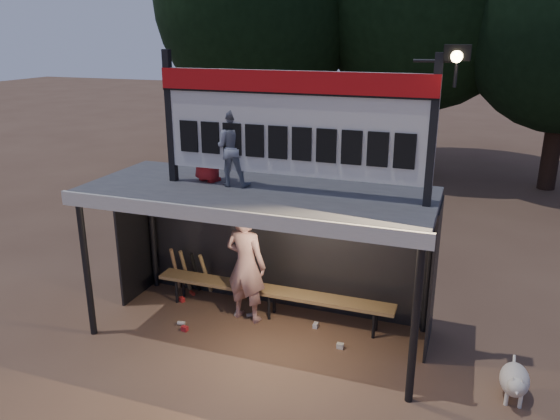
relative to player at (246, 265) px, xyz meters
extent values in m
plane|color=brown|center=(0.35, -0.34, -0.94)|extent=(80.00, 80.00, 0.00)
imported|color=silver|center=(0.00, 0.00, 0.00)|extent=(0.74, 0.54, 1.88)
imported|color=gray|center=(-0.06, -0.28, 1.94)|extent=(0.60, 0.49, 1.12)
imported|color=maroon|center=(-0.50, -0.18, 1.92)|extent=(0.62, 0.52, 1.08)
cube|color=#424244|center=(0.35, -0.34, 1.32)|extent=(5.00, 2.00, 0.12)
cube|color=silver|center=(0.35, -1.36, 1.28)|extent=(5.10, 0.06, 0.20)
cylinder|color=black|center=(-2.05, -1.24, 0.16)|extent=(0.10, 0.10, 2.20)
cylinder|color=black|center=(2.75, -1.24, 0.16)|extent=(0.10, 0.10, 2.20)
cylinder|color=black|center=(-2.05, 0.56, 0.16)|extent=(0.10, 0.10, 2.20)
cylinder|color=black|center=(2.75, 0.56, 0.16)|extent=(0.10, 0.10, 2.20)
cube|color=black|center=(0.35, 0.66, 0.16)|extent=(5.00, 0.04, 2.20)
cube|color=black|center=(-2.15, 0.16, 0.16)|extent=(0.04, 1.00, 2.20)
cube|color=black|center=(2.85, 0.16, 0.16)|extent=(0.04, 1.00, 2.20)
cylinder|color=black|center=(0.35, 0.66, 1.21)|extent=(5.00, 0.06, 0.06)
cube|color=black|center=(-1.00, -0.34, 2.33)|extent=(0.10, 0.10, 1.90)
cube|color=black|center=(2.70, -0.34, 2.33)|extent=(0.10, 0.10, 1.90)
cube|color=silver|center=(0.85, -0.34, 2.33)|extent=(3.80, 0.08, 1.40)
cube|color=#B70D10|center=(0.85, -0.39, 2.89)|extent=(3.80, 0.04, 0.28)
cube|color=black|center=(0.85, -0.39, 2.74)|extent=(3.80, 0.02, 0.03)
cube|color=black|center=(-0.68, -0.39, 2.08)|extent=(0.27, 0.03, 0.45)
cube|color=black|center=(-0.34, -0.39, 2.08)|extent=(0.27, 0.03, 0.45)
cube|color=black|center=(0.00, -0.39, 2.08)|extent=(0.27, 0.03, 0.45)
cube|color=black|center=(0.34, -0.39, 2.08)|extent=(0.27, 0.03, 0.45)
cube|color=black|center=(0.68, -0.39, 2.08)|extent=(0.27, 0.03, 0.45)
cube|color=black|center=(1.02, -0.39, 2.08)|extent=(0.27, 0.03, 0.45)
cube|color=black|center=(1.36, -0.39, 2.08)|extent=(0.27, 0.03, 0.45)
cube|color=black|center=(1.70, -0.39, 2.08)|extent=(0.27, 0.03, 0.45)
cube|color=black|center=(2.04, -0.39, 2.08)|extent=(0.27, 0.03, 0.45)
cube|color=black|center=(2.38, -0.39, 2.08)|extent=(0.27, 0.03, 0.45)
cylinder|color=black|center=(2.65, -0.34, 3.18)|extent=(0.50, 0.04, 0.04)
cylinder|color=black|center=(2.90, -0.34, 3.03)|extent=(0.04, 0.04, 0.30)
cube|color=black|center=(2.90, -0.39, 3.28)|extent=(0.30, 0.22, 0.18)
sphere|color=#FFD88C|center=(2.90, -0.48, 3.24)|extent=(0.14, 0.14, 0.14)
cube|color=olive|center=(0.35, 0.21, -0.49)|extent=(4.00, 0.35, 0.06)
cylinder|color=black|center=(-1.35, 0.09, -0.72)|extent=(0.05, 0.05, 0.45)
cylinder|color=black|center=(-1.35, 0.33, -0.72)|extent=(0.05, 0.05, 0.45)
cylinder|color=black|center=(0.35, 0.09, -0.72)|extent=(0.05, 0.05, 0.45)
cylinder|color=black|center=(0.35, 0.33, -0.72)|extent=(0.05, 0.05, 0.45)
cylinder|color=black|center=(2.05, 0.09, -0.72)|extent=(0.05, 0.05, 0.45)
cylinder|color=black|center=(2.05, 0.33, -0.72)|extent=(0.05, 0.05, 0.45)
cylinder|color=black|center=(-3.65, 9.66, 0.93)|extent=(0.50, 0.50, 3.74)
cylinder|color=#301D15|center=(1.35, 11.16, 1.15)|extent=(0.50, 0.50, 4.18)
cylinder|color=black|center=(5.35, 10.16, 0.82)|extent=(0.50, 0.50, 3.52)
ellipsoid|color=beige|center=(3.99, -0.73, -0.67)|extent=(0.36, 0.58, 0.36)
sphere|color=silver|center=(3.99, -1.01, -0.58)|extent=(0.22, 0.22, 0.22)
cone|color=silver|center=(3.99, -1.11, -0.60)|extent=(0.10, 0.10, 0.10)
cone|color=silver|center=(3.94, -1.03, -0.48)|extent=(0.06, 0.06, 0.07)
cone|color=beige|center=(4.04, -1.03, -0.48)|extent=(0.06, 0.06, 0.07)
cylinder|color=silver|center=(3.91, -0.91, -0.85)|extent=(0.05, 0.05, 0.18)
cylinder|color=white|center=(4.07, -0.91, -0.85)|extent=(0.05, 0.05, 0.18)
cylinder|color=white|center=(3.91, -0.55, -0.85)|extent=(0.05, 0.05, 0.18)
cylinder|color=#EFE6CE|center=(4.07, -0.55, -0.85)|extent=(0.05, 0.05, 0.18)
cylinder|color=beige|center=(3.99, -0.43, -0.60)|extent=(0.04, 0.16, 0.14)
cylinder|color=#976C46|center=(-1.58, 0.48, -0.51)|extent=(0.07, 0.27, 0.84)
cylinder|color=olive|center=(-1.38, 0.48, -0.51)|extent=(0.09, 0.30, 0.83)
cylinder|color=black|center=(-1.18, 0.48, -0.51)|extent=(0.09, 0.33, 0.83)
cylinder|color=#A17F4B|center=(-0.98, 0.48, -0.51)|extent=(0.09, 0.35, 0.82)
cube|color=red|center=(-1.29, 0.14, -0.90)|extent=(0.12, 0.11, 0.08)
cylinder|color=#A3A3A7|center=(0.04, 0.05, -0.91)|extent=(0.14, 0.13, 0.07)
cube|color=beige|center=(1.65, -0.36, -0.90)|extent=(0.10, 0.07, 0.08)
cylinder|color=red|center=(-1.24, 0.43, -0.91)|extent=(0.14, 0.12, 0.07)
cube|color=#BBBCC1|center=(1.14, 0.09, -0.90)|extent=(0.07, 0.10, 0.08)
cylinder|color=silver|center=(-0.90, -0.56, -0.91)|extent=(0.13, 0.09, 0.07)
cube|color=red|center=(-0.76, -0.70, -0.90)|extent=(0.11, 0.08, 0.08)
cylinder|color=silver|center=(-0.20, 0.03, -0.91)|extent=(0.09, 0.13, 0.07)
camera|label=1|loc=(3.18, -7.27, 3.51)|focal=35.00mm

